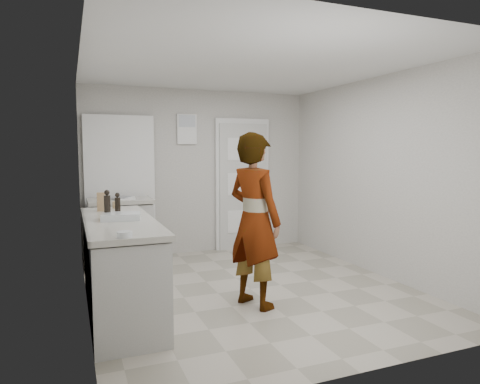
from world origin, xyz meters
name	(u,v)px	position (x,y,z in m)	size (l,w,h in m)	color
ground	(250,289)	(0.00, 0.00, 0.00)	(4.00, 4.00, 0.00)	gray
room_shell	(190,187)	(-0.17, 1.95, 1.02)	(4.00, 4.00, 4.00)	#ACA9A2
main_counter	(120,270)	(-1.45, -0.20, 0.43)	(0.64, 1.96, 0.93)	beige
side_counter	(121,235)	(-1.25, 1.55, 0.43)	(0.84, 0.61, 0.93)	beige
person	(254,220)	(-0.16, -0.48, 0.88)	(0.64, 0.42, 1.76)	silver
cake_mix_box	(103,202)	(-1.55, 0.43, 1.03)	(0.12, 0.06, 0.20)	#9D734E
spice_jar	(115,205)	(-1.41, 0.61, 0.96)	(0.05, 0.05, 0.08)	tan
oil_cruet_a	(118,204)	(-1.43, 0.10, 1.03)	(0.06, 0.06, 0.23)	black
oil_cruet_b	(107,205)	(-1.55, -0.12, 1.06)	(0.06, 0.06, 0.28)	black
baking_dish	(121,217)	(-1.43, -0.24, 0.95)	(0.39, 0.31, 0.06)	silver
egg_bowl	(124,234)	(-1.50, -1.10, 0.95)	(0.12, 0.12, 0.04)	silver
papers	(125,198)	(-1.18, 1.58, 0.93)	(0.27, 0.34, 0.01)	white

